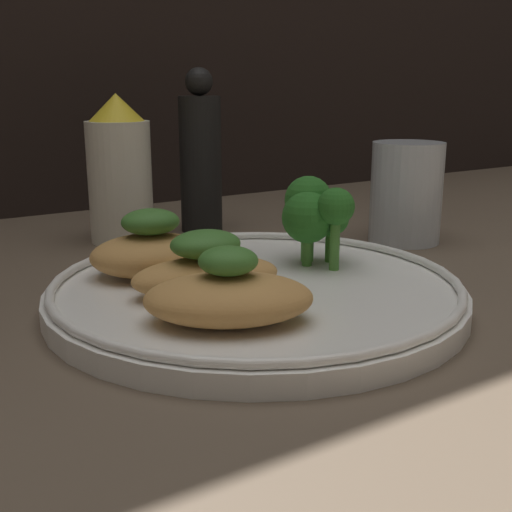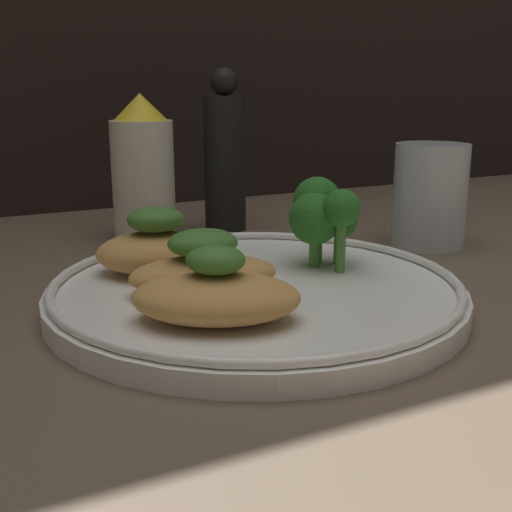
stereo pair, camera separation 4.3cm
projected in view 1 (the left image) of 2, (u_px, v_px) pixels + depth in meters
ground_plane at (256, 311)px, 43.61cm from camera, size 180.00×180.00×1.00cm
plate at (256, 290)px, 43.23cm from camera, size 27.85×27.85×2.00cm
grilled_meat_front at (229, 296)px, 35.97cm from camera, size 11.39×10.03×4.42cm
grilled_meat_middle at (205, 269)px, 40.89cm from camera, size 10.44×7.00×4.21cm
grilled_meat_back at (152, 251)px, 44.73cm from camera, size 10.11×8.70×4.78cm
broccoli_bunch at (315, 212)px, 47.10cm from camera, size 5.41×6.18×6.50cm
sauce_bottle at (120, 172)px, 59.55cm from camera, size 5.91×5.91×13.69cm
pepper_grinder at (201, 158)px, 63.76cm from camera, size 4.15×4.15×16.07cm
drinking_glass at (406, 193)px, 59.79cm from camera, size 6.63×6.63×9.34cm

